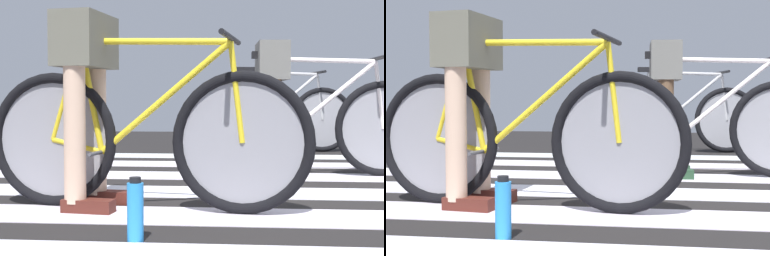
% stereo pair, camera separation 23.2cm
% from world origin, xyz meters
% --- Properties ---
extents(ground, '(18.00, 14.00, 0.02)m').
position_xyz_m(ground, '(0.00, 0.00, 0.01)').
color(ground, black).
extents(crosswalk_markings, '(5.44, 5.01, 0.00)m').
position_xyz_m(crosswalk_markings, '(-0.03, 0.12, 0.02)').
color(crosswalk_markings, silver).
rests_on(crosswalk_markings, ground).
extents(bicycle_1_of_3, '(1.73, 0.52, 0.93)m').
position_xyz_m(bicycle_1_of_3, '(-0.91, -0.49, 0.41)').
color(bicycle_1_of_3, black).
rests_on(bicycle_1_of_3, ground).
extents(cyclist_1_of_3, '(0.36, 0.44, 1.02)m').
position_xyz_m(cyclist_1_of_3, '(-1.21, -0.45, 0.68)').
color(cyclist_1_of_3, beige).
rests_on(cyclist_1_of_3, ground).
extents(bicycle_2_of_3, '(1.74, 0.52, 0.93)m').
position_xyz_m(bicycle_2_of_3, '(0.14, 0.94, 0.41)').
color(bicycle_2_of_3, black).
rests_on(bicycle_2_of_3, ground).
extents(cyclist_2_of_3, '(0.33, 0.42, 1.00)m').
position_xyz_m(cyclist_2_of_3, '(-0.17, 0.92, 0.67)').
color(cyclist_2_of_3, brown).
rests_on(cyclist_2_of_3, ground).
extents(bicycle_3_of_3, '(1.72, 0.55, 0.93)m').
position_xyz_m(bicycle_3_of_3, '(-0.01, 2.93, 0.41)').
color(bicycle_3_of_3, black).
rests_on(bicycle_3_of_3, ground).
extents(water_bottle, '(0.07, 0.07, 0.26)m').
position_xyz_m(water_bottle, '(-0.82, -1.14, 0.14)').
color(water_bottle, '#288BE1').
rests_on(water_bottle, ground).
extents(traffic_cone, '(0.38, 0.38, 0.43)m').
position_xyz_m(traffic_cone, '(-1.90, 1.24, 0.22)').
color(traffic_cone, black).
rests_on(traffic_cone, ground).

